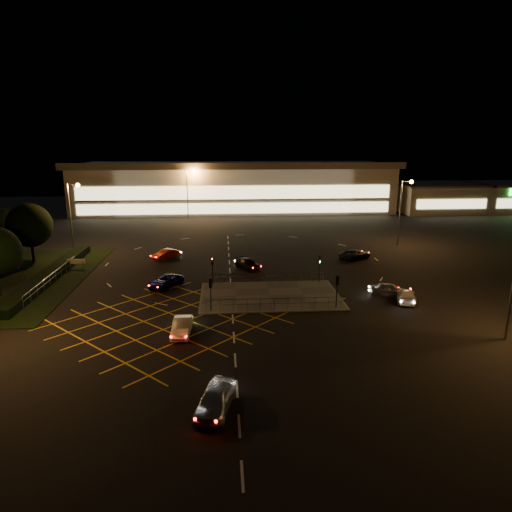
{
  "coord_description": "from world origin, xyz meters",
  "views": [
    {
      "loc": [
        -2.69,
        -46.7,
        15.69
      ],
      "look_at": [
        1.21,
        7.2,
        2.0
      ],
      "focal_mm": 32.0,
      "sensor_mm": 36.0,
      "label": 1
    }
  ],
  "objects": [
    {
      "name": "signal_sw",
      "position": [
        -4.0,
        -5.99,
        2.37
      ],
      "size": [
        0.28,
        0.3,
        3.15
      ],
      "rotation": [
        0.0,
        0.0,
        3.14
      ],
      "color": "black",
      "rests_on": "pedestrian_island"
    },
    {
      "name": "grass_verge",
      "position": [
        -28.0,
        6.0,
        0.04
      ],
      "size": [
        18.0,
        30.0,
        0.08
      ],
      "primitive_type": "cube",
      "color": "black",
      "rests_on": "ground"
    },
    {
      "name": "car_left_blue",
      "position": [
        -9.18,
        1.84,
        0.64
      ],
      "size": [
        4.19,
        5.05,
        1.28
      ],
      "primitive_type": "imported",
      "rotation": [
        0.0,
        0.0,
        5.75
      ],
      "color": "#0B0C47",
      "rests_on": "ground"
    },
    {
      "name": "retail_unit_b",
      "position": [
        62.0,
        53.96,
        3.22
      ],
      "size": [
        14.8,
        14.8,
        6.35
      ],
      "color": "beige",
      "rests_on": "ground"
    },
    {
      "name": "signal_nw",
      "position": [
        -4.0,
        1.99,
        2.37
      ],
      "size": [
        0.28,
        0.3,
        3.15
      ],
      "color": "black",
      "rests_on": "pedestrian_island"
    },
    {
      "name": "car_circ_red",
      "position": [
        -10.61,
        14.47,
        0.65
      ],
      "size": [
        3.75,
        3.73,
        1.29
      ],
      "primitive_type": "imported",
      "rotation": [
        0.0,
        0.0,
        5.49
      ],
      "color": "maroon",
      "rests_on": "ground"
    },
    {
      "name": "ground",
      "position": [
        0.0,
        0.0,
        0.0
      ],
      "size": [
        180.0,
        180.0,
        0.0
      ],
      "primitive_type": "plane",
      "color": "black",
      "rests_on": "ground"
    },
    {
      "name": "car_east_grey",
      "position": [
        15.17,
        12.44,
        0.66
      ],
      "size": [
        5.19,
        4.42,
        1.32
      ],
      "primitive_type": "imported",
      "rotation": [
        0.0,
        0.0,
        2.14
      ],
      "color": "black",
      "rests_on": "ground"
    },
    {
      "name": "pedestrian_island",
      "position": [
        2.0,
        -2.0,
        0.06
      ],
      "size": [
        14.0,
        9.0,
        0.12
      ],
      "primitive_type": "cube",
      "color": "#4C4944",
      "rests_on": "ground"
    },
    {
      "name": "tree_d",
      "position": [
        -34.0,
        20.0,
        4.02
      ],
      "size": [
        4.68,
        4.68,
        6.37
      ],
      "color": "black",
      "rests_on": "ground"
    },
    {
      "name": "signal_ne",
      "position": [
        8.0,
        1.99,
        2.37
      ],
      "size": [
        0.28,
        0.3,
        3.15
      ],
      "color": "black",
      "rests_on": "pedestrian_island"
    },
    {
      "name": "car_near_silver",
      "position": [
        -3.35,
        -22.35,
        0.77
      ],
      "size": [
        2.88,
        4.8,
        1.53
      ],
      "primitive_type": "imported",
      "rotation": [
        0.0,
        0.0,
        6.03
      ],
      "color": "#ABADB2",
      "rests_on": "ground"
    },
    {
      "name": "hedge",
      "position": [
        -23.0,
        6.0,
        0.5
      ],
      "size": [
        2.0,
        26.0,
        1.0
      ],
      "primitive_type": "cube",
      "color": "black",
      "rests_on": "ground"
    },
    {
      "name": "car_right_silver",
      "position": [
        14.44,
        -2.85,
        0.67
      ],
      "size": [
        4.23,
        2.75,
        1.34
      ],
      "primitive_type": "imported",
      "rotation": [
        0.0,
        0.0,
        1.25
      ],
      "color": "#A6A8AD",
      "rests_on": "ground"
    },
    {
      "name": "streetlight_far_right",
      "position": [
        30.44,
        50.0,
        6.56
      ],
      "size": [
        1.78,
        0.56,
        10.03
      ],
      "color": "slate",
      "rests_on": "ground"
    },
    {
      "name": "streetlight_far_left",
      "position": [
        -9.56,
        48.0,
        6.56
      ],
      "size": [
        1.78,
        0.56,
        10.03
      ],
      "color": "slate",
      "rests_on": "ground"
    },
    {
      "name": "retail_unit_a",
      "position": [
        46.0,
        53.97,
        3.21
      ],
      "size": [
        18.8,
        14.8,
        6.35
      ],
      "color": "beige",
      "rests_on": "ground"
    },
    {
      "name": "car_queue_white",
      "position": [
        -6.3,
        -11.01,
        0.66
      ],
      "size": [
        1.57,
        4.08,
        1.33
      ],
      "primitive_type": "imported",
      "rotation": [
        0.0,
        0.0,
        6.24
      ],
      "color": "silver",
      "rests_on": "ground"
    },
    {
      "name": "car_far_dkgrey",
      "position": [
        0.27,
        8.64,
        0.63
      ],
      "size": [
        3.68,
        4.61,
        1.25
      ],
      "primitive_type": "imported",
      "rotation": [
        0.0,
        0.0,
        0.53
      ],
      "color": "black",
      "rests_on": "ground"
    },
    {
      "name": "supermarket",
      "position": [
        0.0,
        61.95,
        5.31
      ],
      "size": [
        72.0,
        26.5,
        10.5
      ],
      "color": "beige",
      "rests_on": "ground"
    },
    {
      "name": "streetlight_nw",
      "position": [
        -23.56,
        18.0,
        6.56
      ],
      "size": [
        1.78,
        0.56,
        10.03
      ],
      "color": "slate",
      "rests_on": "ground"
    },
    {
      "name": "tree_c",
      "position": [
        -28.0,
        14.0,
        4.95
      ],
      "size": [
        5.76,
        5.76,
        7.84
      ],
      "color": "black",
      "rests_on": "ground"
    },
    {
      "name": "signal_se",
      "position": [
        8.0,
        -5.99,
        2.37
      ],
      "size": [
        0.28,
        0.3,
        3.15
      ],
      "rotation": [
        0.0,
        0.0,
        3.14
      ],
      "color": "black",
      "rests_on": "pedestrian_island"
    },
    {
      "name": "car_approach_white",
      "position": [
        15.45,
        -4.56,
        0.63
      ],
      "size": [
        2.99,
        4.65,
        1.25
      ],
      "primitive_type": "imported",
      "rotation": [
        0.0,
        0.0,
        2.83
      ],
      "color": "silver",
      "rests_on": "ground"
    },
    {
      "name": "streetlight_ne",
      "position": [
        24.44,
        20.0,
        6.56
      ],
      "size": [
        1.78,
        0.56,
        10.03
      ],
      "color": "slate",
      "rests_on": "ground"
    }
  ]
}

